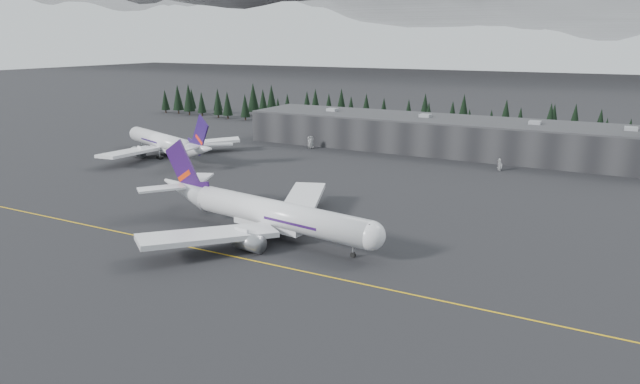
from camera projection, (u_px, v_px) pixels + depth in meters
The scene contains 9 objects.
ground at pixel (272, 260), 111.15m from camera, with size 1400.00×1400.00×0.00m, color black.
taxiline at pixel (266, 263), 109.44m from camera, with size 400.00×0.40×0.02m, color gold.
terminal at pixel (450, 135), 216.04m from camera, with size 160.00×30.00×12.60m.
treeline at pixel (473, 120), 247.26m from camera, with size 360.00×20.00×15.00m, color black.
mountain_ridge at pixel (592, 64), 963.45m from camera, with size 4400.00×900.00×420.00m, color white, non-canonical shape.
jet_main at pixel (260, 211), 124.85m from camera, with size 62.99×57.78×18.58m.
jet_parked at pixel (168, 143), 206.76m from camera, with size 58.44×52.20×17.80m.
gse_vehicle_a at pixel (311, 147), 223.56m from camera, with size 2.29×4.96×1.38m, color silver.
gse_vehicle_b at pixel (500, 169), 185.91m from camera, with size 1.64×4.08×1.39m, color silver.
Camera 1 is at (57.06, -87.26, 41.82)m, focal length 32.00 mm.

